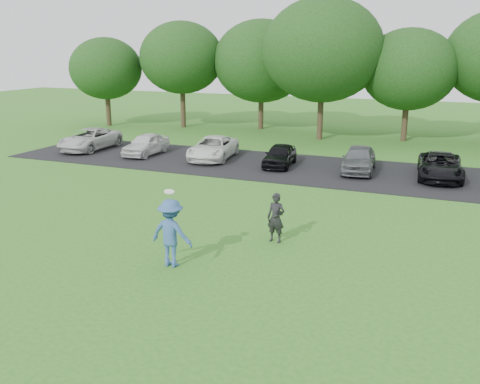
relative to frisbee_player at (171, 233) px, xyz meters
name	(u,v)px	position (x,y,z in m)	size (l,w,h in m)	color
ground	(189,273)	(0.64, -0.27, -0.93)	(100.00, 100.00, 0.00)	#357220
parking_lot	(316,170)	(0.64, 12.73, -0.91)	(32.00, 6.50, 0.03)	black
frisbee_player	(171,233)	(0.00, 0.00, 0.00)	(1.22, 0.73, 2.11)	#375E9C
camera_bystander	(276,218)	(1.99, 2.77, -0.17)	(0.58, 0.44, 1.51)	black
parked_cars	(305,156)	(0.03, 12.93, -0.32)	(28.23, 4.58, 1.22)	silver
tree_row	(384,60)	(2.15, 22.49, 3.98)	(42.39, 9.85, 8.64)	#38281C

